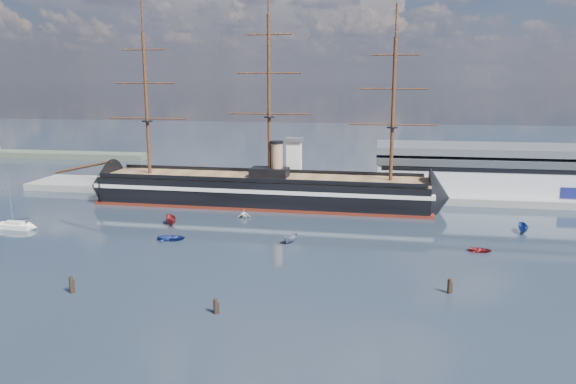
# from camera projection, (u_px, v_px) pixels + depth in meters

# --- Properties ---
(ground) EXTENTS (600.00, 600.00, 0.00)m
(ground) POSITION_uv_depth(u_px,v_px,m) (260.00, 224.00, 132.62)
(ground) COLOR #1C2732
(ground) RESTS_ON ground
(quay) EXTENTS (180.00, 18.00, 2.00)m
(quay) POSITION_uv_depth(u_px,v_px,m) (319.00, 195.00, 165.77)
(quay) COLOR slate
(quay) RESTS_ON ground
(warehouse) EXTENTS (63.00, 21.00, 11.60)m
(warehouse) POSITION_uv_depth(u_px,v_px,m) (488.00, 170.00, 160.25)
(warehouse) COLOR #B7BABC
(warehouse) RESTS_ON ground
(quay_tower) EXTENTS (5.00, 5.00, 15.00)m
(quay_tower) POSITION_uv_depth(u_px,v_px,m) (294.00, 163.00, 162.05)
(quay_tower) COLOR silver
(quay_tower) RESTS_ON ground
(warship) EXTENTS (113.05, 18.20, 53.94)m
(warship) POSITION_uv_depth(u_px,v_px,m) (256.00, 190.00, 152.00)
(warship) COLOR black
(warship) RESTS_ON ground
(sailboat) EXTENTS (8.16, 2.87, 12.84)m
(sailboat) POSITION_uv_depth(u_px,v_px,m) (15.00, 225.00, 128.18)
(sailboat) COLOR silver
(sailboat) RESTS_ON ground
(motorboat_a) EXTENTS (7.12, 5.41, 2.70)m
(motorboat_a) POSITION_uv_depth(u_px,v_px,m) (171.00, 225.00, 131.75)
(motorboat_a) COLOR maroon
(motorboat_a) RESTS_ON ground
(motorboat_b) EXTENTS (1.87, 3.78, 1.70)m
(motorboat_b) POSITION_uv_depth(u_px,v_px,m) (172.00, 240.00, 119.43)
(motorboat_b) COLOR navy
(motorboat_b) RESTS_ON ground
(motorboat_c) EXTENTS (5.42, 3.73, 2.04)m
(motorboat_c) POSITION_uv_depth(u_px,v_px,m) (291.00, 243.00, 117.62)
(motorboat_c) COLOR slate
(motorboat_c) RESTS_ON ground
(motorboat_d) EXTENTS (6.45, 4.57, 2.17)m
(motorboat_d) POSITION_uv_depth(u_px,v_px,m) (244.00, 218.00, 138.64)
(motorboat_d) COLOR white
(motorboat_d) RESTS_ON ground
(motorboat_e) EXTENTS (1.42, 2.87, 1.29)m
(motorboat_e) POSITION_uv_depth(u_px,v_px,m) (480.00, 252.00, 111.42)
(motorboat_e) COLOR maroon
(motorboat_e) RESTS_ON ground
(motorboat_f) EXTENTS (6.29, 2.66, 2.46)m
(motorboat_f) POSITION_uv_depth(u_px,v_px,m) (523.00, 233.00, 125.20)
(motorboat_f) COLOR navy
(motorboat_f) RESTS_ON ground
(piling_near_left) EXTENTS (0.64, 0.64, 3.52)m
(piling_near_left) POSITION_uv_depth(u_px,v_px,m) (72.00, 293.00, 90.24)
(piling_near_left) COLOR black
(piling_near_left) RESTS_ON ground
(piling_near_mid) EXTENTS (0.64, 0.64, 3.01)m
(piling_near_mid) POSITION_uv_depth(u_px,v_px,m) (216.00, 314.00, 82.38)
(piling_near_mid) COLOR black
(piling_near_mid) RESTS_ON ground
(piling_far_right) EXTENTS (0.64, 0.64, 3.12)m
(piling_far_right) POSITION_uv_depth(u_px,v_px,m) (449.00, 293.00, 90.17)
(piling_far_right) COLOR black
(piling_far_right) RESTS_ON ground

